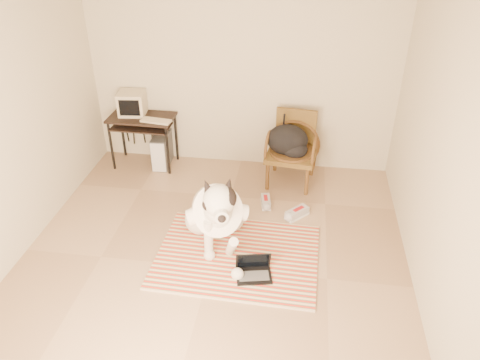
% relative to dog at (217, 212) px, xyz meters
% --- Properties ---
extents(floor, '(4.50, 4.50, 0.00)m').
position_rel_dog_xyz_m(floor, '(0.01, -0.42, -0.40)').
color(floor, '#9F8061').
rests_on(floor, ground).
extents(wall_back, '(4.50, 0.00, 4.50)m').
position_rel_dog_xyz_m(wall_back, '(0.01, 1.83, 0.95)').
color(wall_back, beige).
rests_on(wall_back, floor).
extents(wall_right, '(0.00, 4.50, 4.50)m').
position_rel_dog_xyz_m(wall_right, '(2.01, -0.42, 0.95)').
color(wall_right, beige).
rests_on(wall_right, floor).
extents(rug, '(1.71, 1.32, 0.02)m').
position_rel_dog_xyz_m(rug, '(0.25, -0.21, -0.39)').
color(rug, red).
rests_on(rug, floor).
extents(dog, '(0.75, 1.28, 1.01)m').
position_rel_dog_xyz_m(dog, '(0.00, 0.00, 0.00)').
color(dog, silver).
rests_on(dog, rug).
extents(laptop, '(0.39, 0.32, 0.24)m').
position_rel_dog_xyz_m(laptop, '(0.45, -0.47, -0.32)').
color(laptop, black).
rests_on(laptop, rug).
extents(computer_desk, '(0.87, 0.50, 0.72)m').
position_rel_dog_xyz_m(computer_desk, '(-1.30, 1.55, 0.22)').
color(computer_desk, black).
rests_on(computer_desk, floor).
extents(crt_monitor, '(0.37, 0.36, 0.30)m').
position_rel_dog_xyz_m(crt_monitor, '(-1.43, 1.64, 0.47)').
color(crt_monitor, '#C0B396').
rests_on(crt_monitor, computer_desk).
extents(desk_keyboard, '(0.41, 0.20, 0.03)m').
position_rel_dog_xyz_m(desk_keyboard, '(-1.06, 1.43, 0.33)').
color(desk_keyboard, '#C0B396').
rests_on(desk_keyboard, computer_desk).
extents(pc_tower, '(0.23, 0.49, 0.45)m').
position_rel_dog_xyz_m(pc_tower, '(-1.07, 1.59, -0.17)').
color(pc_tower, '#4C4D4F').
rests_on(pc_tower, floor).
extents(rattan_chair, '(0.67, 0.65, 0.92)m').
position_rel_dog_xyz_m(rattan_chair, '(0.72, 1.42, 0.06)').
color(rattan_chair, brown).
rests_on(rattan_chair, floor).
extents(backpack, '(0.52, 0.44, 0.38)m').
position_rel_dog_xyz_m(backpack, '(0.68, 1.35, 0.20)').
color(backpack, black).
rests_on(backpack, rattan_chair).
extents(sneaker_left, '(0.15, 0.28, 0.09)m').
position_rel_dog_xyz_m(sneaker_left, '(0.46, 0.78, -0.36)').
color(sneaker_left, white).
rests_on(sneaker_left, floor).
extents(sneaker_right, '(0.29, 0.30, 0.11)m').
position_rel_dog_xyz_m(sneaker_right, '(0.84, 0.59, -0.35)').
color(sneaker_right, white).
rests_on(sneaker_right, floor).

